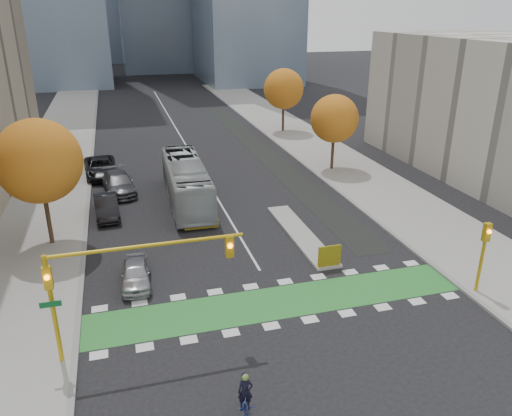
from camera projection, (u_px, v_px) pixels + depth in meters
ground at (288, 318)px, 24.67m from camera, size 300.00×300.00×0.00m
sidewalk_west at (42, 203)px, 39.11m from camera, size 7.00×120.00×0.15m
sidewalk_east at (355, 174)px, 45.90m from camera, size 7.00×120.00×0.15m
curb_west at (88, 198)px, 39.99m from camera, size 0.30×120.00×0.16m
curb_east at (320, 177)px, 45.02m from camera, size 0.30×120.00×0.16m
bike_crossing at (279, 302)px, 26.01m from camera, size 20.00×3.00×0.01m
centre_line at (180, 135)px, 60.40m from camera, size 0.15×70.00×0.01m
bike_lane_paint at (262, 151)px, 53.35m from camera, size 2.50×50.00×0.01m
median_island at (300, 234)px, 33.69m from camera, size 1.60×10.00×0.16m
hazard_board at (329, 256)px, 29.13m from camera, size 1.40×0.12×1.30m
tree_west at (39, 161)px, 30.28m from camera, size 5.20×5.20×8.22m
tree_east_near at (334, 119)px, 45.53m from camera, size 4.40×4.40×7.08m
tree_east_far at (284, 89)px, 59.80m from camera, size 4.80×4.80×7.65m
traffic_signal_west at (114, 273)px, 20.72m from camera, size 8.53×0.56×5.20m
traffic_signal_east at (484, 247)px, 25.84m from camera, size 0.35×0.43×4.10m
cyclist at (245, 403)px, 18.46m from camera, size 0.85×1.80×2.00m
bus at (186, 182)px, 38.89m from camera, size 3.14×12.13×3.36m
parked_car_a at (136, 273)px, 27.49m from camera, size 1.79×4.01×1.34m
parked_car_b at (106, 207)px, 36.46m from camera, size 1.95×4.78×1.54m
parked_car_c at (119, 183)px, 41.16m from camera, size 2.93×5.83×1.62m
parked_car_d at (101, 167)px, 45.25m from camera, size 3.23×6.21×1.67m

